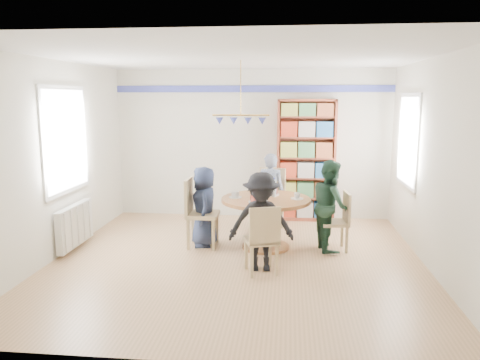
# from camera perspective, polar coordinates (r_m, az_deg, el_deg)

# --- Properties ---
(ground) EXTENTS (5.00, 5.00, 0.00)m
(ground) POSITION_cam_1_polar(r_m,az_deg,el_deg) (6.45, -0.38, -9.85)
(ground) COLOR tan
(room_shell) EXTENTS (5.00, 5.00, 5.00)m
(room_shell) POSITION_cam_1_polar(r_m,az_deg,el_deg) (6.98, -1.73, 5.54)
(room_shell) COLOR white
(room_shell) RESTS_ON ground
(radiator) EXTENTS (0.12, 1.00, 0.60)m
(radiator) POSITION_cam_1_polar(r_m,az_deg,el_deg) (7.28, -19.46, -5.23)
(radiator) COLOR silver
(radiator) RESTS_ON ground
(dining_table) EXTENTS (1.30, 1.30, 0.75)m
(dining_table) POSITION_cam_1_polar(r_m,az_deg,el_deg) (6.85, 3.17, -3.80)
(dining_table) COLOR brown
(dining_table) RESTS_ON ground
(chair_left) EXTENTS (0.46, 0.46, 1.03)m
(chair_left) POSITION_cam_1_polar(r_m,az_deg,el_deg) (6.94, -5.27, -3.58)
(chair_left) COLOR tan
(chair_left) RESTS_ON ground
(chair_right) EXTENTS (0.42, 0.42, 0.85)m
(chair_right) POSITION_cam_1_polar(r_m,az_deg,el_deg) (6.93, 12.03, -4.60)
(chair_right) COLOR tan
(chair_right) RESTS_ON ground
(chair_far) EXTENTS (0.57, 0.57, 1.03)m
(chair_far) POSITION_cam_1_polar(r_m,az_deg,el_deg) (7.87, 3.68, -1.94)
(chair_far) COLOR tan
(chair_far) RESTS_ON ground
(chair_near) EXTENTS (0.49, 0.49, 0.89)m
(chair_near) POSITION_cam_1_polar(r_m,az_deg,el_deg) (5.84, 2.79, -6.94)
(chair_near) COLOR tan
(chair_near) RESTS_ON ground
(person_left) EXTENTS (0.51, 0.66, 1.19)m
(person_left) POSITION_cam_1_polar(r_m,az_deg,el_deg) (6.97, -4.39, -3.23)
(person_left) COLOR #192139
(person_left) RESTS_ON ground
(person_right) EXTENTS (0.61, 0.72, 1.32)m
(person_right) POSITION_cam_1_polar(r_m,az_deg,el_deg) (6.88, 10.98, -3.05)
(person_right) COLOR #193323
(person_right) RESTS_ON ground
(person_far) EXTENTS (0.51, 0.37, 1.30)m
(person_far) POSITION_cam_1_polar(r_m,az_deg,el_deg) (7.74, 3.69, -1.50)
(person_far) COLOR gray
(person_far) RESTS_ON ground
(person_near) EXTENTS (0.87, 0.56, 1.27)m
(person_near) POSITION_cam_1_polar(r_m,az_deg,el_deg) (5.96, 2.60, -5.12)
(person_near) COLOR black
(person_near) RESTS_ON ground
(bookshelf) EXTENTS (1.03, 0.31, 2.17)m
(bookshelf) POSITION_cam_1_polar(r_m,az_deg,el_deg) (8.45, 8.04, 2.26)
(bookshelf) COLOR maroon
(bookshelf) RESTS_ON ground
(tableware) EXTENTS (1.09, 1.09, 0.29)m
(tableware) POSITION_cam_1_polar(r_m,az_deg,el_deg) (6.82, 3.01, -1.66)
(tableware) COLOR white
(tableware) RESTS_ON dining_table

